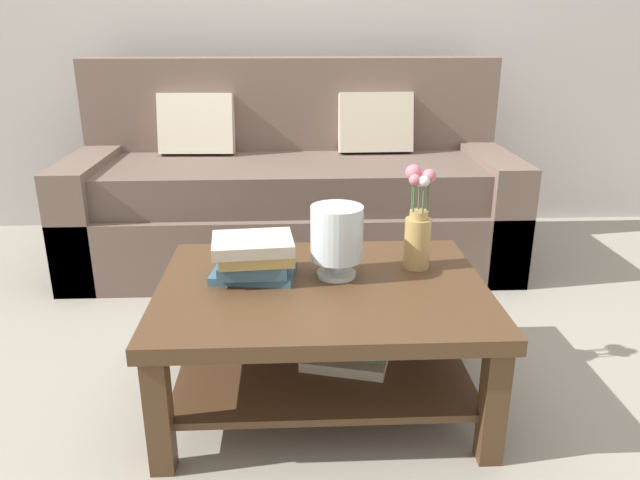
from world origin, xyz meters
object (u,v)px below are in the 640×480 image
at_px(book_stack_main, 254,257).
at_px(flower_pitcher, 418,227).
at_px(glass_hurricane_vase, 337,235).
at_px(couch, 293,193).
at_px(coffee_table, 323,316).

height_order(book_stack_main, flower_pitcher, flower_pitcher).
height_order(glass_hurricane_vase, flower_pitcher, flower_pitcher).
height_order(couch, glass_hurricane_vase, couch).
distance_m(book_stack_main, glass_hurricane_vase, 0.29).
bearing_deg(coffee_table, flower_pitcher, 22.14).
relative_size(coffee_table, glass_hurricane_vase, 4.38).
height_order(couch, flower_pitcher, couch).
xyz_separation_m(couch, book_stack_main, (-0.13, -1.31, 0.14)).
bearing_deg(flower_pitcher, coffee_table, -157.86).
distance_m(coffee_table, flower_pitcher, 0.45).
bearing_deg(flower_pitcher, book_stack_main, -172.79).
relative_size(couch, coffee_table, 2.13).
bearing_deg(coffee_table, book_stack_main, 164.26).
xyz_separation_m(glass_hurricane_vase, flower_pitcher, (0.28, 0.07, 0.00)).
xyz_separation_m(couch, coffee_table, (0.10, -1.37, -0.05)).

